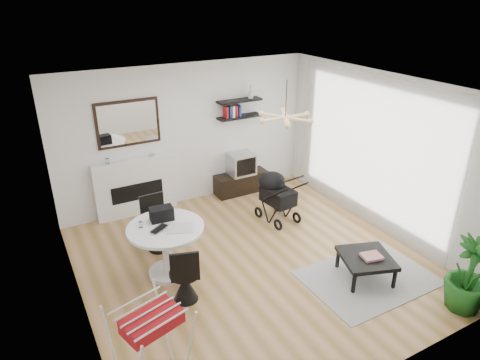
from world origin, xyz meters
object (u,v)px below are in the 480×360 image
tv_console (241,183)px  coffee_table (366,259)px  stroller (276,198)px  dining_table (167,243)px  potted_plant (469,275)px  fireplace (135,180)px  drying_rack (152,346)px  crt_tv (241,163)px

tv_console → coffee_table: tv_console is taller
stroller → coffee_table: (0.17, -2.13, -0.09)m
dining_table → potted_plant: bearing=-39.2°
fireplace → dining_table: fireplace is taller
drying_rack → tv_console: bearing=34.0°
dining_table → potted_plant: 4.09m
fireplace → stroller: bearing=-33.3°
drying_rack → potted_plant: 4.05m
potted_plant → dining_table: bearing=140.8°
stroller → tv_console: bearing=83.6°
dining_table → stroller: 2.41m
tv_console → drying_rack: bearing=-130.0°
fireplace → tv_console: size_ratio=1.94×
fireplace → coffee_table: (2.33, -3.55, -0.35)m
dining_table → coffee_table: 2.90m
stroller → coffee_table: stroller is taller
crt_tv → potted_plant: potted_plant is taller
tv_console → fireplace: bearing=176.6°
drying_rack → stroller: drying_rack is taller
drying_rack → coffee_table: drying_rack is taller
fireplace → tv_console: fireplace is taller
fireplace → potted_plant: (3.02, -4.66, -0.17)m
coffee_table → crt_tv: bearing=93.0°
tv_console → drying_rack: size_ratio=1.12×
drying_rack → fireplace: bearing=60.0°
stroller → drying_rack: bearing=-148.9°
crt_tv → dining_table: bearing=-139.9°
crt_tv → dining_table: 3.02m
stroller → crt_tv: bearing=83.9°
tv_console → dining_table: (-2.31, -1.95, 0.32)m
tv_console → coffee_table: (0.17, -3.43, 0.12)m
dining_table → stroller: stroller is taller
crt_tv → coffee_table: 3.44m
crt_tv → stroller: size_ratio=0.52×
fireplace → crt_tv: bearing=-3.5°
dining_table → drying_rack: 1.94m
coffee_table → potted_plant: potted_plant is taller
crt_tv → stroller: bearing=-89.4°
drying_rack → stroller: bearing=21.7°
fireplace → drying_rack: size_ratio=2.17×
coffee_table → potted_plant: bearing=-58.3°
dining_table → coffee_table: bearing=-30.8°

